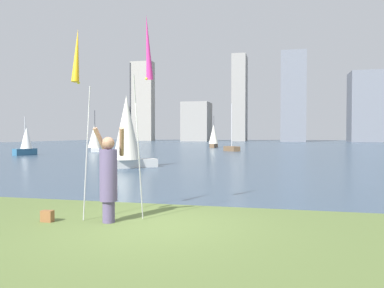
{
  "coord_description": "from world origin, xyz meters",
  "views": [
    {
      "loc": [
        2.63,
        -7.37,
        1.86
      ],
      "look_at": [
        -0.83,
        7.39,
        1.47
      ],
      "focal_mm": 35.62,
      "sensor_mm": 36.0,
      "label": 1
    }
  ],
  "objects_px": {
    "sailboat_6": "(127,132)",
    "sailboat_7": "(232,148)",
    "sailboat_8": "(214,136)",
    "bag": "(47,216)",
    "sailboat_3": "(95,138)",
    "kite_flag_right": "(148,52)",
    "sailboat_0": "(26,141)",
    "person": "(109,176)",
    "kite_flag_left": "(77,61)"
  },
  "relations": [
    {
      "from": "person",
      "to": "sailboat_8",
      "type": "distance_m",
      "value": 45.54
    },
    {
      "from": "sailboat_3",
      "to": "sailboat_8",
      "type": "xyz_separation_m",
      "value": [
        10.38,
        14.99,
        0.13
      ]
    },
    {
      "from": "sailboat_3",
      "to": "sailboat_8",
      "type": "relative_size",
      "value": 1.0
    },
    {
      "from": "sailboat_7",
      "to": "sailboat_8",
      "type": "relative_size",
      "value": 1.19
    },
    {
      "from": "kite_flag_right",
      "to": "sailboat_3",
      "type": "bearing_deg",
      "value": 119.54
    },
    {
      "from": "kite_flag_right",
      "to": "bag",
      "type": "distance_m",
      "value": 4.18
    },
    {
      "from": "bag",
      "to": "sailboat_3",
      "type": "xyz_separation_m",
      "value": [
        -14.77,
        30.43,
        1.37
      ]
    },
    {
      "from": "kite_flag_left",
      "to": "sailboat_6",
      "type": "bearing_deg",
      "value": 108.49
    },
    {
      "from": "bag",
      "to": "kite_flag_left",
      "type": "bearing_deg",
      "value": 4.49
    },
    {
      "from": "kite_flag_right",
      "to": "sailboat_0",
      "type": "bearing_deg",
      "value": 131.84
    },
    {
      "from": "sailboat_0",
      "to": "sailboat_3",
      "type": "xyz_separation_m",
      "value": [
        2.55,
        7.95,
        0.25
      ]
    },
    {
      "from": "sailboat_0",
      "to": "sailboat_8",
      "type": "height_order",
      "value": "sailboat_8"
    },
    {
      "from": "person",
      "to": "kite_flag_right",
      "type": "relative_size",
      "value": 0.45
    },
    {
      "from": "kite_flag_right",
      "to": "sailboat_8",
      "type": "distance_m",
      "value": 44.9
    },
    {
      "from": "sailboat_3",
      "to": "person",
      "type": "bearing_deg",
      "value": -61.97
    },
    {
      "from": "kite_flag_left",
      "to": "sailboat_0",
      "type": "distance_m",
      "value": 28.85
    },
    {
      "from": "sailboat_0",
      "to": "bag",
      "type": "bearing_deg",
      "value": -52.39
    },
    {
      "from": "sailboat_8",
      "to": "sailboat_3",
      "type": "bearing_deg",
      "value": -124.69
    },
    {
      "from": "bag",
      "to": "sailboat_7",
      "type": "distance_m",
      "value": 34.79
    },
    {
      "from": "kite_flag_left",
      "to": "bag",
      "type": "relative_size",
      "value": 16.21
    },
    {
      "from": "sailboat_6",
      "to": "sailboat_7",
      "type": "height_order",
      "value": "sailboat_6"
    },
    {
      "from": "person",
      "to": "sailboat_6",
      "type": "distance_m",
      "value": 13.2
    },
    {
      "from": "kite_flag_left",
      "to": "sailboat_0",
      "type": "height_order",
      "value": "kite_flag_left"
    },
    {
      "from": "sailboat_0",
      "to": "sailboat_6",
      "type": "distance_m",
      "value": 17.08
    },
    {
      "from": "person",
      "to": "sailboat_7",
      "type": "xyz_separation_m",
      "value": [
        -1.79,
        34.53,
        -0.67
      ]
    },
    {
      "from": "sailboat_0",
      "to": "sailboat_3",
      "type": "relative_size",
      "value": 0.78
    },
    {
      "from": "kite_flag_right",
      "to": "sailboat_6",
      "type": "xyz_separation_m",
      "value": [
        -5.37,
        11.5,
        -1.7
      ]
    },
    {
      "from": "sailboat_7",
      "to": "sailboat_8",
      "type": "bearing_deg",
      "value": 110.15
    },
    {
      "from": "kite_flag_left",
      "to": "sailboat_0",
      "type": "xyz_separation_m",
      "value": [
        -18.02,
        22.43,
        -2.14
      ]
    },
    {
      "from": "person",
      "to": "sailboat_7",
      "type": "distance_m",
      "value": 34.58
    },
    {
      "from": "bag",
      "to": "sailboat_3",
      "type": "relative_size",
      "value": 0.06
    },
    {
      "from": "person",
      "to": "sailboat_0",
      "type": "relative_size",
      "value": 0.59
    },
    {
      "from": "bag",
      "to": "sailboat_7",
      "type": "xyz_separation_m",
      "value": [
        -0.49,
        34.78,
        0.2
      ]
    },
    {
      "from": "sailboat_7",
      "to": "sailboat_8",
      "type": "xyz_separation_m",
      "value": [
        -3.91,
        10.65,
        1.3
      ]
    },
    {
      "from": "sailboat_7",
      "to": "bag",
      "type": "bearing_deg",
      "value": -89.19
    },
    {
      "from": "kite_flag_right",
      "to": "sailboat_6",
      "type": "distance_m",
      "value": 12.8
    },
    {
      "from": "sailboat_6",
      "to": "sailboat_7",
      "type": "relative_size",
      "value": 1.1
    },
    {
      "from": "sailboat_7",
      "to": "sailboat_8",
      "type": "distance_m",
      "value": 11.41
    },
    {
      "from": "person",
      "to": "bag",
      "type": "relative_size",
      "value": 8.04
    },
    {
      "from": "sailboat_7",
      "to": "kite_flag_right",
      "type": "bearing_deg",
      "value": -85.95
    },
    {
      "from": "sailboat_8",
      "to": "bag",
      "type": "bearing_deg",
      "value": -84.47
    },
    {
      "from": "sailboat_0",
      "to": "sailboat_7",
      "type": "distance_m",
      "value": 20.86
    },
    {
      "from": "person",
      "to": "sailboat_6",
      "type": "xyz_separation_m",
      "value": [
        -4.77,
        12.27,
        1.02
      ]
    },
    {
      "from": "bag",
      "to": "sailboat_3",
      "type": "bearing_deg",
      "value": 115.89
    },
    {
      "from": "person",
      "to": "sailboat_0",
      "type": "height_order",
      "value": "sailboat_0"
    },
    {
      "from": "sailboat_0",
      "to": "sailboat_8",
      "type": "distance_m",
      "value": 26.34
    },
    {
      "from": "sailboat_6",
      "to": "bag",
      "type": "bearing_deg",
      "value": -74.52
    },
    {
      "from": "sailboat_8",
      "to": "sailboat_0",
      "type": "bearing_deg",
      "value": -119.39
    },
    {
      "from": "kite_flag_right",
      "to": "sailboat_0",
      "type": "xyz_separation_m",
      "value": [
        -19.22,
        21.47,
        -2.46
      ]
    },
    {
      "from": "sailboat_3",
      "to": "sailboat_7",
      "type": "bearing_deg",
      "value": 16.93
    }
  ]
}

